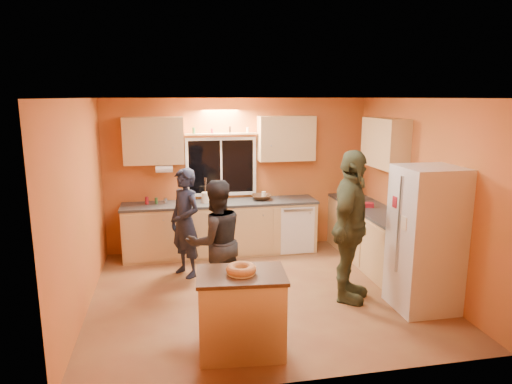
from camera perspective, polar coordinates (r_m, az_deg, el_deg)
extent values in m
plane|color=brown|center=(6.35, 0.76, -12.49)|extent=(4.50, 4.50, 0.00)
cube|color=#C96133|center=(7.87, -2.21, 2.18)|extent=(4.50, 0.04, 2.60)
cube|color=#C96133|center=(4.08, 6.64, -7.10)|extent=(4.50, 0.04, 2.60)
cube|color=#C96133|center=(5.91, -21.08, -1.85)|extent=(0.04, 4.00, 2.60)
cube|color=#C96133|center=(6.76, 19.80, -0.11)|extent=(0.04, 4.00, 2.60)
cube|color=white|center=(5.79, 0.83, 11.66)|extent=(4.50, 4.00, 0.02)
cube|color=black|center=(7.79, -4.38, 3.18)|extent=(1.10, 0.02, 0.90)
cube|color=white|center=(7.78, -4.37, 3.16)|extent=(1.20, 0.04, 1.00)
cube|color=tan|center=(7.54, -12.68, 6.27)|extent=(0.95, 0.33, 0.75)
cube|color=tan|center=(7.79, 3.81, 6.70)|extent=(0.95, 0.33, 0.75)
cube|color=tan|center=(7.28, 15.81, 5.93)|extent=(0.33, 1.00, 0.75)
cylinder|color=silver|center=(7.47, -11.40, 2.84)|extent=(0.27, 0.12, 0.12)
cube|color=tan|center=(7.73, -4.38, -4.64)|extent=(3.20, 0.60, 0.86)
cube|color=#282B2D|center=(7.62, -4.43, -1.39)|extent=(3.24, 0.62, 0.04)
cube|color=tan|center=(8.30, 11.62, -3.70)|extent=(0.60, 0.60, 0.86)
cube|color=#282B2D|center=(8.20, 11.74, -0.66)|extent=(0.62, 0.62, 0.04)
cube|color=tan|center=(7.26, 15.26, -6.14)|extent=(0.60, 1.80, 0.86)
cube|color=#282B2D|center=(7.14, 15.45, -2.70)|extent=(0.62, 1.84, 0.04)
cube|color=silver|center=(6.01, 20.45, -5.53)|extent=(0.72, 0.70, 1.80)
cube|color=tan|center=(4.86, -1.82, -15.04)|extent=(0.91, 0.65, 0.84)
cube|color=black|center=(4.68, -1.85, -10.34)|extent=(0.95, 0.69, 0.04)
torus|color=#B57A4A|center=(4.66, -1.86, -9.61)|extent=(0.31, 0.31, 0.09)
imported|color=black|center=(6.77, -8.83, -3.82)|extent=(0.65, 0.70, 1.61)
imported|color=black|center=(5.87, -5.06, -6.21)|extent=(0.92, 0.80, 1.61)
imported|color=#373B26|center=(5.96, 11.69, -4.29)|extent=(1.04, 1.23, 1.97)
imported|color=black|center=(7.75, 0.67, -0.66)|extent=(0.38, 0.38, 0.08)
cylinder|color=#F0E8C9|center=(7.58, -6.27, -0.68)|extent=(0.14, 0.14, 0.17)
imported|color=gray|center=(6.48, 19.10, -2.84)|extent=(0.27, 0.24, 0.30)
cube|color=maroon|center=(7.45, 13.84, -1.58)|extent=(0.19, 0.16, 0.07)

